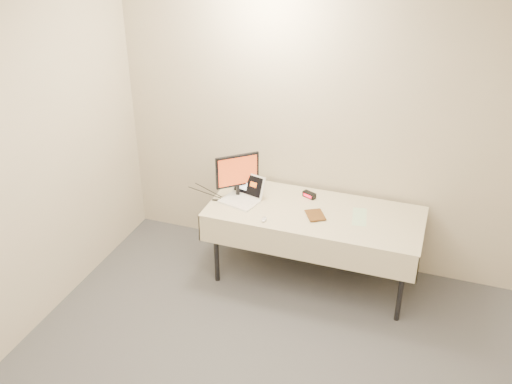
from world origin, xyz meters
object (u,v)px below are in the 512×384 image
(laptop, at_px, (243,194))
(monitor, at_px, (237,173))
(table, at_px, (315,217))
(book, at_px, (308,207))

(laptop, bearing_deg, monitor, 164.98)
(table, relative_size, laptop, 4.79)
(book, bearing_deg, table, 42.25)
(monitor, bearing_deg, book, -52.83)
(table, xyz_separation_m, book, (-0.04, -0.12, 0.16))
(book, bearing_deg, monitor, 138.08)
(monitor, bearing_deg, laptop, -71.07)
(monitor, bearing_deg, table, -42.98)
(table, distance_m, monitor, 0.79)
(monitor, distance_m, book, 0.72)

